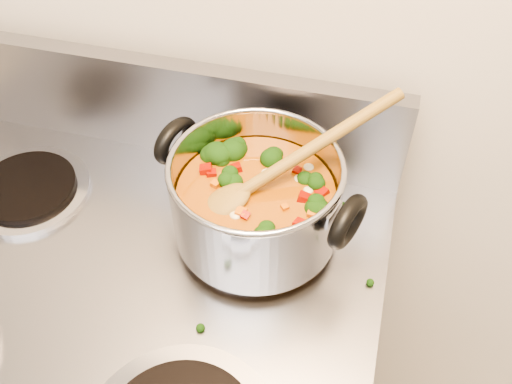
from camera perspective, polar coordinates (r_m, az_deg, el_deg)
stockpot at (r=0.74m, az=-0.05°, el=-0.81°), size 0.29×0.22×0.14m
wooden_spoon at (r=0.72m, az=1.44°, el=1.79°), size 0.24×0.22×0.12m
cooktop_crumbs at (r=0.78m, az=5.63°, el=-6.63°), size 0.21×0.28×0.01m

